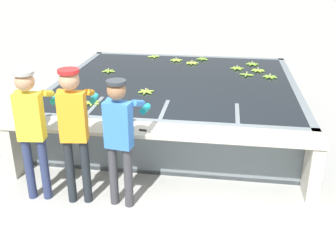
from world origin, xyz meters
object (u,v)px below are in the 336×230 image
(banana_bunch_floating_7, at_px, (237,68))
(banana_bunch_floating_6, at_px, (91,103))
(worker_2, at_px, (120,132))
(banana_bunch_floating_5, at_px, (146,92))
(banana_bunch_floating_11, at_px, (270,77))
(knife_0, at_px, (148,131))
(banana_bunch_floating_1, at_px, (247,75))
(banana_bunch_floating_9, at_px, (202,59))
(banana_bunch_floating_4, at_px, (176,60))
(worker_1, at_px, (74,123))
(banana_bunch_floating_8, at_px, (154,56))
(worker_0, at_px, (32,123))
(banana_bunch_floating_10, at_px, (109,71))
(banana_bunch_floating_2, at_px, (252,64))
(banana_bunch_floating_3, at_px, (258,70))
(banana_bunch_floating_0, at_px, (192,63))

(banana_bunch_floating_7, bearing_deg, banana_bunch_floating_6, -133.59)
(worker_2, xyz_separation_m, banana_bunch_floating_5, (-0.08, 1.98, -0.16))
(banana_bunch_floating_11, xyz_separation_m, knife_0, (-1.80, -2.76, -0.01))
(banana_bunch_floating_1, bearing_deg, banana_bunch_floating_9, 129.41)
(worker_2, bearing_deg, banana_bunch_floating_1, 63.46)
(banana_bunch_floating_9, bearing_deg, knife_0, -96.50)
(banana_bunch_floating_4, bearing_deg, worker_1, -99.59)
(banana_bunch_floating_4, xyz_separation_m, banana_bunch_floating_8, (-0.55, 0.26, 0.00))
(worker_0, height_order, knife_0, worker_0)
(banana_bunch_floating_4, bearing_deg, banana_bunch_floating_7, -20.59)
(banana_bunch_floating_7, bearing_deg, worker_1, -118.49)
(banana_bunch_floating_10, relative_size, knife_0, 0.79)
(banana_bunch_floating_2, bearing_deg, banana_bunch_floating_6, -133.07)
(banana_bunch_floating_1, bearing_deg, banana_bunch_floating_6, -141.53)
(banana_bunch_floating_2, height_order, banana_bunch_floating_8, same)
(banana_bunch_floating_5, bearing_deg, banana_bunch_floating_11, 29.33)
(knife_0, bearing_deg, banana_bunch_floating_11, 56.81)
(banana_bunch_floating_3, distance_m, banana_bunch_floating_7, 0.42)
(knife_0, bearing_deg, banana_bunch_floating_2, 67.44)
(banana_bunch_floating_11, bearing_deg, banana_bunch_floating_5, -150.67)
(banana_bunch_floating_8, bearing_deg, banana_bunch_floating_9, -3.56)
(banana_bunch_floating_5, height_order, banana_bunch_floating_6, same)
(banana_bunch_floating_1, bearing_deg, banana_bunch_floating_3, 55.31)
(banana_bunch_floating_5, relative_size, knife_0, 0.81)
(banana_bunch_floating_4, relative_size, banana_bunch_floating_9, 1.02)
(banana_bunch_floating_1, bearing_deg, knife_0, -115.88)
(worker_2, xyz_separation_m, banana_bunch_floating_9, (0.70, 4.38, -0.16))
(banana_bunch_floating_5, height_order, banana_bunch_floating_8, same)
(banana_bunch_floating_8, distance_m, banana_bunch_floating_9, 1.11)
(worker_1, relative_size, knife_0, 5.03)
(worker_1, height_order, banana_bunch_floating_0, worker_1)
(banana_bunch_floating_3, distance_m, banana_bunch_floating_10, 2.96)
(banana_bunch_floating_5, distance_m, banana_bunch_floating_8, 2.49)
(banana_bunch_floating_2, distance_m, banana_bunch_floating_8, 2.20)
(worker_2, height_order, banana_bunch_floating_2, worker_2)
(banana_bunch_floating_7, bearing_deg, worker_2, -111.47)
(banana_bunch_floating_8, height_order, banana_bunch_floating_10, same)
(worker_1, relative_size, banana_bunch_floating_6, 6.26)
(banana_bunch_floating_0, bearing_deg, worker_0, -112.04)
(banana_bunch_floating_0, distance_m, banana_bunch_floating_10, 1.80)
(banana_bunch_floating_4, relative_size, banana_bunch_floating_5, 1.00)
(banana_bunch_floating_1, relative_size, banana_bunch_floating_5, 1.00)
(banana_bunch_floating_3, distance_m, banana_bunch_floating_5, 2.53)
(banana_bunch_floating_0, relative_size, banana_bunch_floating_11, 1.00)
(banana_bunch_floating_0, relative_size, banana_bunch_floating_8, 1.02)
(worker_2, distance_m, banana_bunch_floating_1, 3.65)
(banana_bunch_floating_1, xyz_separation_m, banana_bunch_floating_10, (-2.69, -0.14, -0.00))
(banana_bunch_floating_9, xyz_separation_m, banana_bunch_floating_11, (1.35, -1.20, -0.00))
(banana_bunch_floating_6, relative_size, banana_bunch_floating_8, 1.02)
(worker_0, bearing_deg, banana_bunch_floating_0, 67.96)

